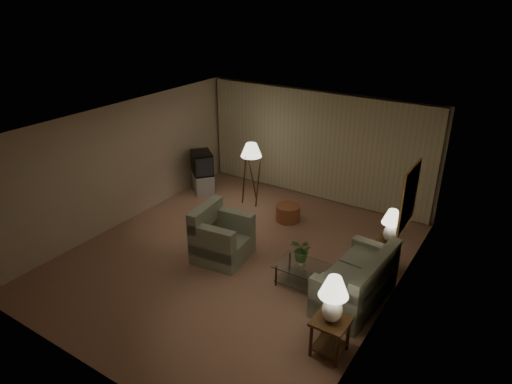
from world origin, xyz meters
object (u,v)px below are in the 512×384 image
(sofa, at_px, (355,282))
(ottoman, at_px, (288,213))
(side_table_near, at_px, (330,331))
(coffee_table, at_px, (309,275))
(armchair, at_px, (223,239))
(floor_lamp, at_px, (251,173))
(table_lamp_far, at_px, (392,223))
(tv_cabinet, at_px, (203,182))
(table_lamp_near, at_px, (333,295))
(crt_tv, at_px, (202,163))
(vase, at_px, (302,262))
(side_table_far, at_px, (388,251))

(sofa, bearing_deg, ottoman, -125.04)
(side_table_near, distance_m, coffee_table, 1.59)
(armchair, relative_size, floor_lamp, 0.78)
(table_lamp_far, bearing_deg, sofa, -96.84)
(table_lamp_far, bearing_deg, tv_cabinet, 169.94)
(sofa, xyz_separation_m, ottoman, (-2.38, 1.94, -0.19))
(table_lamp_near, bearing_deg, floor_lamp, 136.04)
(table_lamp_near, height_order, crt_tv, table_lamp_near)
(table_lamp_near, height_order, ottoman, table_lamp_near)
(side_table_near, height_order, floor_lamp, floor_lamp)
(table_lamp_far, relative_size, vase, 4.72)
(vase, bearing_deg, floor_lamp, 138.02)
(sofa, relative_size, table_lamp_near, 2.49)
(tv_cabinet, bearing_deg, side_table_far, 29.70)
(sofa, relative_size, side_table_far, 3.04)
(crt_tv, bearing_deg, side_table_far, 29.70)
(table_lamp_near, relative_size, crt_tv, 0.90)
(table_lamp_far, distance_m, tv_cabinet, 5.33)
(table_lamp_far, xyz_separation_m, tv_cabinet, (-5.20, 0.92, -0.73))
(armchair, distance_m, table_lamp_near, 3.16)
(tv_cabinet, relative_size, ottoman, 1.59)
(sofa, relative_size, vase, 13.24)
(vase, bearing_deg, coffee_table, -0.00)
(armchair, bearing_deg, crt_tv, 39.39)
(armchair, distance_m, tv_cabinet, 3.29)
(table_lamp_near, height_order, table_lamp_far, table_lamp_near)
(table_lamp_near, xyz_separation_m, floor_lamp, (-3.73, 3.59, -0.22))
(sofa, xyz_separation_m, tv_cabinet, (-5.05, 2.17, -0.13))
(sofa, relative_size, side_table_near, 3.04)
(side_table_far, height_order, floor_lamp, floor_lamp)
(armchair, relative_size, table_lamp_far, 1.87)
(sofa, distance_m, side_table_far, 1.26)
(side_table_near, distance_m, table_lamp_far, 2.66)
(table_lamp_near, distance_m, ottoman, 4.24)
(side_table_near, relative_size, ottoman, 1.07)
(side_table_far, bearing_deg, tv_cabinet, 169.94)
(coffee_table, height_order, floor_lamp, floor_lamp)
(sofa, height_order, coffee_table, sofa)
(armchair, height_order, side_table_near, armchair)
(side_table_near, distance_m, ottoman, 4.16)
(table_lamp_far, xyz_separation_m, vase, (-1.12, -1.35, -0.50))
(floor_lamp, bearing_deg, side_table_near, -43.96)
(side_table_far, relative_size, ottoman, 1.07)
(sofa, xyz_separation_m, armchair, (-2.70, -0.12, 0.05))
(coffee_table, bearing_deg, floor_lamp, 139.62)
(tv_cabinet, distance_m, floor_lamp, 1.58)
(sofa, xyz_separation_m, coffee_table, (-0.82, -0.10, -0.10))
(ottoman, bearing_deg, sofa, -39.22)
(armchair, height_order, table_lamp_far, table_lamp_far)
(side_table_far, relative_size, vase, 4.36)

